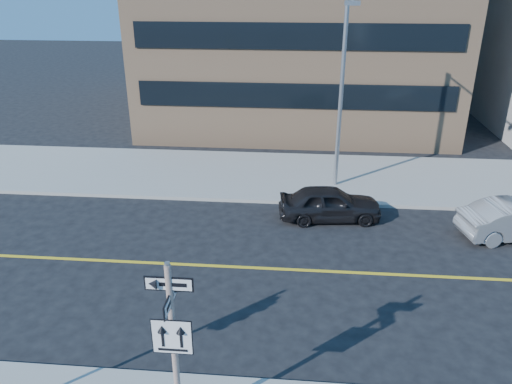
# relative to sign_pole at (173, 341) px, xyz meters

# --- Properties ---
(ground) EXTENTS (120.00, 120.00, 0.00)m
(ground) POSITION_rel_sign_pole_xyz_m (0.00, 2.51, -2.44)
(ground) COLOR black
(ground) RESTS_ON ground
(sign_pole) EXTENTS (0.92, 0.92, 4.06)m
(sign_pole) POSITION_rel_sign_pole_xyz_m (0.00, 0.00, 0.00)
(sign_pole) COLOR silver
(sign_pole) RESTS_ON near_sidewalk
(parked_car_a) EXTENTS (1.99, 4.10, 1.35)m
(parked_car_a) POSITION_rel_sign_pole_xyz_m (3.59, 10.33, -1.76)
(parked_car_a) COLOR black
(parked_car_a) RESTS_ON ground
(streetlight_a) EXTENTS (0.55, 2.25, 8.00)m
(streetlight_a) POSITION_rel_sign_pole_xyz_m (4.00, 13.27, 2.32)
(streetlight_a) COLOR gray
(streetlight_a) RESTS_ON far_sidewalk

